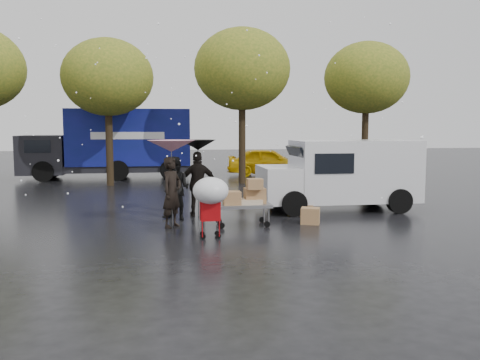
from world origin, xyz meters
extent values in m
plane|color=black|center=(0.00, 0.00, 0.00)|extent=(90.00, 90.00, 0.00)
imported|color=black|center=(-0.97, -0.04, 0.92)|extent=(0.77, 0.80, 1.85)
imported|color=black|center=(-0.84, 1.05, 0.90)|extent=(1.10, 1.04, 1.79)
imported|color=black|center=(-0.17, 1.49, 0.96)|extent=(1.13, 0.49, 1.91)
cylinder|color=#4C4C4C|center=(-0.97, -0.04, 1.07)|extent=(0.02, 0.02, 2.13)
cone|color=#EF628A|center=(-0.97, -0.04, 2.13)|extent=(1.23, 1.23, 0.30)
sphere|color=#4C4C4C|center=(-0.97, -0.04, 2.16)|extent=(0.06, 0.06, 0.06)
cylinder|color=#4C4C4C|center=(-0.17, 1.49, 1.05)|extent=(0.02, 0.02, 2.10)
cone|color=black|center=(-0.17, 1.49, 2.10)|extent=(1.05, 1.05, 0.30)
sphere|color=#4C4C4C|center=(-0.17, 1.49, 2.13)|extent=(0.06, 0.06, 0.06)
cube|color=slate|center=(0.89, -0.12, 0.55)|extent=(1.50, 0.80, 0.08)
cylinder|color=slate|center=(0.14, -0.12, 0.80)|extent=(0.04, 0.04, 0.60)
cube|color=olive|center=(1.24, -0.02, 0.79)|extent=(0.55, 0.45, 0.40)
cube|color=olive|center=(0.59, -0.22, 0.77)|extent=(0.45, 0.40, 0.35)
cube|color=olive|center=(1.19, -0.27, 1.13)|extent=(0.40, 0.35, 0.28)
cube|color=tan|center=(0.94, -0.12, 0.65)|extent=(0.90, 0.55, 0.12)
cylinder|color=black|center=(0.29, -0.44, 0.08)|extent=(0.16, 0.05, 0.16)
cylinder|color=black|center=(0.29, 0.20, 0.08)|extent=(0.16, 0.05, 0.16)
cylinder|color=black|center=(1.49, -0.44, 0.08)|extent=(0.16, 0.05, 0.16)
cylinder|color=black|center=(1.49, 0.20, 0.08)|extent=(0.16, 0.05, 0.16)
cube|color=#AF0A0E|center=(-0.11, -1.42, 0.65)|extent=(0.47, 0.41, 0.45)
cylinder|color=#AF0A0E|center=(-0.11, -1.61, 1.02)|extent=(0.42, 0.02, 0.02)
cylinder|color=#4C4C4C|center=(-0.11, -1.61, 0.95)|extent=(0.02, 0.02, 0.60)
ellipsoid|color=white|center=(-0.11, -1.61, 1.15)|extent=(0.84, 0.84, 0.63)
cylinder|color=black|center=(-0.29, -1.58, 0.06)|extent=(0.12, 0.04, 0.12)
cylinder|color=black|center=(-0.29, -1.26, 0.06)|extent=(0.12, 0.04, 0.12)
cylinder|color=black|center=(0.07, -1.58, 0.06)|extent=(0.12, 0.04, 0.12)
cylinder|color=black|center=(0.07, -1.26, 0.06)|extent=(0.12, 0.04, 0.12)
cube|color=silver|center=(4.81, 1.99, 1.25)|extent=(3.80, 2.00, 1.90)
cube|color=silver|center=(2.41, 1.99, 0.85)|extent=(1.20, 1.95, 1.10)
cube|color=black|center=(2.96, 1.99, 1.70)|extent=(0.37, 1.70, 0.67)
cube|color=slate|center=(1.86, 1.99, 0.45)|extent=(0.12, 1.90, 0.25)
cylinder|color=black|center=(2.61, 1.04, 0.38)|extent=(0.76, 0.28, 0.76)
cylinder|color=black|center=(2.61, 2.94, 0.38)|extent=(0.76, 0.28, 0.76)
cylinder|color=black|center=(5.91, 1.04, 0.38)|extent=(0.76, 0.28, 0.76)
cylinder|color=black|center=(5.91, 2.94, 0.38)|extent=(0.76, 0.28, 0.76)
cube|color=navy|center=(-2.80, 13.12, 2.10)|extent=(6.00, 2.50, 2.80)
cube|color=black|center=(-7.00, 13.12, 1.25)|extent=(2.20, 2.40, 1.90)
cube|color=black|center=(-3.80, 13.12, 0.55)|extent=(8.00, 2.30, 0.35)
cube|color=silver|center=(-2.80, 11.86, 2.20)|extent=(3.50, 0.03, 0.35)
cylinder|color=black|center=(-6.80, 11.97, 0.50)|extent=(1.00, 0.30, 1.00)
cylinder|color=black|center=(-6.80, 14.27, 0.50)|extent=(1.00, 0.30, 1.00)
cylinder|color=black|center=(-0.80, 11.97, 0.50)|extent=(1.00, 0.30, 1.00)
cylinder|color=black|center=(-0.80, 14.27, 0.50)|extent=(1.00, 0.30, 1.00)
cube|color=olive|center=(2.74, -0.17, 0.22)|extent=(0.60, 0.55, 0.44)
cube|color=olive|center=(3.00, 1.15, 0.16)|extent=(0.48, 0.41, 0.32)
imported|color=yellow|center=(4.50, 13.45, 0.75)|extent=(4.66, 2.65, 1.50)
cylinder|color=black|center=(-3.50, 10.00, 2.24)|extent=(0.32, 0.32, 4.48)
ellipsoid|color=#435F1B|center=(-3.50, 10.00, 4.80)|extent=(4.00, 4.00, 3.40)
cylinder|color=black|center=(2.50, 10.00, 2.45)|extent=(0.32, 0.32, 4.90)
ellipsoid|color=#435F1B|center=(2.50, 10.00, 5.25)|extent=(4.40, 4.40, 3.74)
cylinder|color=black|center=(8.50, 10.00, 2.31)|extent=(0.32, 0.32, 4.62)
ellipsoid|color=#435F1B|center=(8.50, 10.00, 4.95)|extent=(4.00, 4.00, 3.40)
camera|label=1|loc=(-1.25, -13.30, 2.63)|focal=38.00mm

